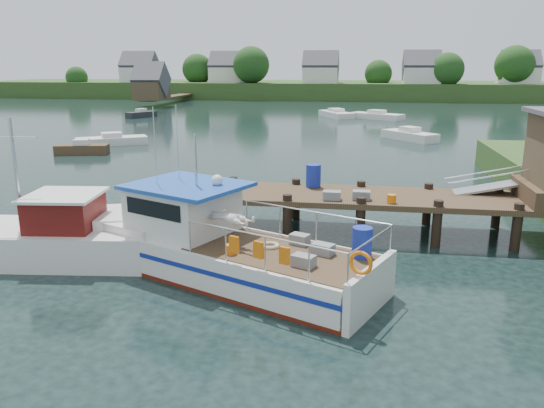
# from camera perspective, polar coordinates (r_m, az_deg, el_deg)

# --- Properties ---
(ground_plane) EXTENTS (160.00, 160.00, 0.00)m
(ground_plane) POSITION_cam_1_polar(r_m,az_deg,el_deg) (19.72, 3.57, -2.68)
(ground_plane) COLOR black
(far_shore) EXTENTS (140.00, 42.55, 9.22)m
(far_shore) POSITION_cam_1_polar(r_m,az_deg,el_deg) (101.19, 8.35, 12.40)
(far_shore) COLOR #304E20
(far_shore) RESTS_ON ground
(dock) EXTENTS (16.60, 3.00, 4.78)m
(dock) POSITION_cam_1_polar(r_m,az_deg,el_deg) (19.67, 22.94, 2.87)
(dock) COLOR #463421
(dock) RESTS_ON ground
(lobster_boat) EXTENTS (9.56, 6.03, 4.78)m
(lobster_boat) POSITION_cam_1_polar(r_m,az_deg,el_deg) (15.37, -6.00, -4.42)
(lobster_boat) COLOR silver
(lobster_boat) RESTS_ON ground
(work_boat) EXTENTS (8.43, 3.37, 4.41)m
(work_boat) POSITION_cam_1_polar(r_m,az_deg,el_deg) (17.97, -23.82, -3.35)
(work_boat) COLOR silver
(work_boat) RESTS_ON ground
(moored_rowboat) EXTENTS (3.66, 1.99, 1.01)m
(moored_rowboat) POSITION_cam_1_polar(r_m,az_deg,el_deg) (38.57, -19.77, 5.63)
(moored_rowboat) COLOR #463421
(moored_rowboat) RESTS_ON ground
(moored_far) EXTENTS (6.25, 5.00, 1.03)m
(moored_far) POSITION_cam_1_polar(r_m,az_deg,el_deg) (61.59, 11.19, 9.30)
(moored_far) COLOR silver
(moored_far) RESTS_ON ground
(moored_a) EXTENTS (5.33, 4.17, 0.95)m
(moored_a) POSITION_cam_1_polar(r_m,az_deg,el_deg) (42.33, -16.83, 6.57)
(moored_a) COLOR silver
(moored_a) RESTS_ON ground
(moored_b) EXTENTS (4.44, 4.88, 1.09)m
(moored_b) POSITION_cam_1_polar(r_m,az_deg,el_deg) (44.57, 14.56, 7.17)
(moored_b) COLOR silver
(moored_b) RESTS_ON ground
(moored_d) EXTENTS (4.44, 6.27, 1.02)m
(moored_d) POSITION_cam_1_polar(r_m,az_deg,el_deg) (63.28, 6.90, 9.60)
(moored_d) COLOR silver
(moored_d) RESTS_ON ground
(moored_e) EXTENTS (2.91, 3.83, 1.02)m
(moored_e) POSITION_cam_1_polar(r_m,az_deg,el_deg) (64.45, -13.88, 9.38)
(moored_e) COLOR black
(moored_e) RESTS_ON ground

